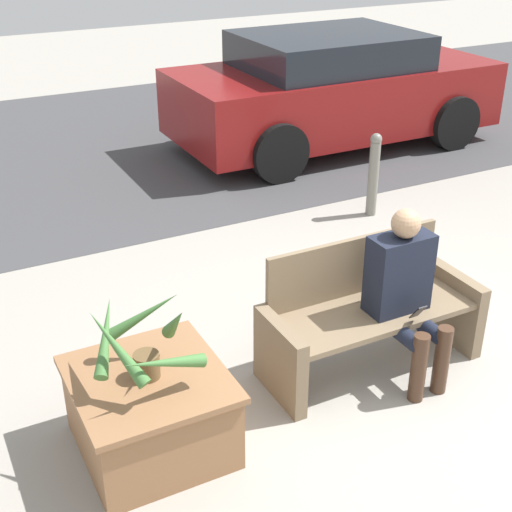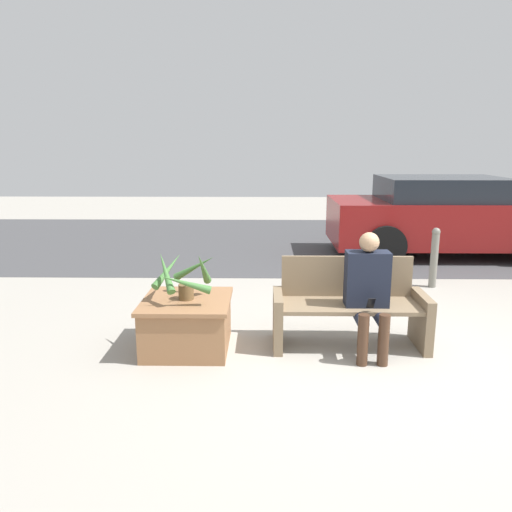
{
  "view_description": "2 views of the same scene",
  "coord_description": "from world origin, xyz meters",
  "px_view_note": "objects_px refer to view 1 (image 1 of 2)",
  "views": [
    {
      "loc": [
        -2.9,
        -2.88,
        3.0
      ],
      "look_at": [
        -1.01,
        0.77,
        0.89
      ],
      "focal_mm": 50.0,
      "sensor_mm": 36.0,
      "label": 1
    },
    {
      "loc": [
        -1.16,
        -4.38,
        2.04
      ],
      "look_at": [
        -1.24,
        0.62,
        0.9
      ],
      "focal_mm": 35.0,
      "sensor_mm": 36.0,
      "label": 2
    }
  ],
  "objects_px": {
    "person_seated": "(405,288)",
    "bollard_post": "(374,173)",
    "planter_box": "(151,409)",
    "potted_plant": "(142,342)",
    "bench": "(368,313)",
    "parked_car": "(332,90)"
  },
  "relations": [
    {
      "from": "person_seated",
      "to": "bollard_post",
      "type": "relative_size",
      "value": 1.38
    },
    {
      "from": "planter_box",
      "to": "bollard_post",
      "type": "bearing_deg",
      "value": 35.14
    },
    {
      "from": "planter_box",
      "to": "bollard_post",
      "type": "xyz_separation_m",
      "value": [
        3.22,
        2.26,
        0.18
      ]
    },
    {
      "from": "planter_box",
      "to": "potted_plant",
      "type": "relative_size",
      "value": 1.43
    },
    {
      "from": "person_seated",
      "to": "planter_box",
      "type": "bearing_deg",
      "value": 178.48
    },
    {
      "from": "bench",
      "to": "parked_car",
      "type": "xyz_separation_m",
      "value": [
        2.45,
        4.28,
        0.33
      ]
    },
    {
      "from": "parked_car",
      "to": "bench",
      "type": "bearing_deg",
      "value": -119.74
    },
    {
      "from": "bench",
      "to": "planter_box",
      "type": "xyz_separation_m",
      "value": [
        -1.64,
        -0.14,
        -0.12
      ]
    },
    {
      "from": "parked_car",
      "to": "planter_box",
      "type": "bearing_deg",
      "value": -132.81
    },
    {
      "from": "planter_box",
      "to": "bollard_post",
      "type": "height_order",
      "value": "bollard_post"
    },
    {
      "from": "person_seated",
      "to": "bollard_post",
      "type": "bearing_deg",
      "value": 58.38
    },
    {
      "from": "person_seated",
      "to": "potted_plant",
      "type": "relative_size",
      "value": 1.9
    },
    {
      "from": "bench",
      "to": "person_seated",
      "type": "height_order",
      "value": "person_seated"
    },
    {
      "from": "potted_plant",
      "to": "bollard_post",
      "type": "relative_size",
      "value": 0.72
    },
    {
      "from": "person_seated",
      "to": "parked_car",
      "type": "height_order",
      "value": "parked_car"
    },
    {
      "from": "bench",
      "to": "parked_car",
      "type": "distance_m",
      "value": 4.94
    },
    {
      "from": "parked_car",
      "to": "potted_plant",
      "type": "bearing_deg",
      "value": -132.89
    },
    {
      "from": "person_seated",
      "to": "bollard_post",
      "type": "distance_m",
      "value": 2.72
    },
    {
      "from": "bench",
      "to": "parked_car",
      "type": "relative_size",
      "value": 0.37
    },
    {
      "from": "potted_plant",
      "to": "bollard_post",
      "type": "bearing_deg",
      "value": 35.07
    },
    {
      "from": "person_seated",
      "to": "bollard_post",
      "type": "height_order",
      "value": "person_seated"
    },
    {
      "from": "person_seated",
      "to": "parked_car",
      "type": "bearing_deg",
      "value": 62.76
    }
  ]
}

